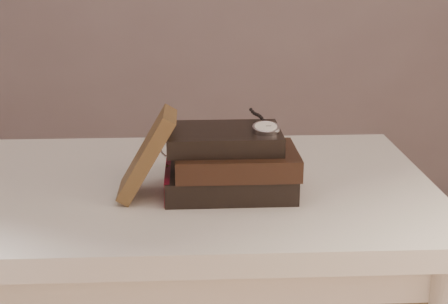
{
  "coord_description": "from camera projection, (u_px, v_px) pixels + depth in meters",
  "views": [
    {
      "loc": [
        0.06,
        -0.79,
        1.17
      ],
      "look_at": [
        0.11,
        0.3,
        0.82
      ],
      "focal_mm": 52.02,
      "sensor_mm": 36.0,
      "label": 1
    }
  ],
  "objects": [
    {
      "name": "book_stack",
      "position": [
        230.0,
        164.0,
        1.15
      ],
      "size": [
        0.23,
        0.16,
        0.11
      ],
      "color": "black",
      "rests_on": "table"
    },
    {
      "name": "pocket_watch",
      "position": [
        265.0,
        127.0,
        1.12
      ],
      "size": [
        0.05,
        0.15,
        0.02
      ],
      "color": "silver",
      "rests_on": "book_stack"
    },
    {
      "name": "eyeglasses",
      "position": [
        184.0,
        145.0,
        1.21
      ],
      "size": [
        0.1,
        0.11,
        0.05
      ],
      "color": "silver",
      "rests_on": "book_stack"
    },
    {
      "name": "journal",
      "position": [
        147.0,
        154.0,
        1.12
      ],
      "size": [
        0.11,
        0.1,
        0.16
      ],
      "primitive_type": "cube",
      "rotation": [
        0.0,
        0.53,
        0.0
      ],
      "color": "#402D18",
      "rests_on": "table"
    },
    {
      "name": "table",
      "position": [
        166.0,
        228.0,
        1.24
      ],
      "size": [
        1.0,
        0.6,
        0.75
      ],
      "color": "silver",
      "rests_on": "ground"
    }
  ]
}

